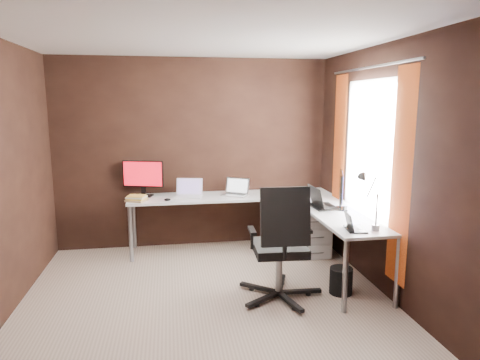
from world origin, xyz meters
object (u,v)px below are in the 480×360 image
Objects in this scene: laptop_silver at (236,191)px; wastebasket at (341,281)px; monitor_left at (143,176)px; laptop_white at (189,193)px; laptop_black_big at (321,203)px; book_stack at (137,198)px; office_chair at (280,266)px; laptop_black_small at (353,226)px; drawer_pedestal at (310,231)px; monitor_right at (341,188)px; desk_lamp at (368,194)px.

wastebasket is at bearing -29.57° from laptop_silver.
monitor_left is 1.36× the size of laptop_white.
laptop_black_big is 2.22m from book_stack.
laptop_silver is (0.61, -0.02, -0.00)m from laptop_white.
office_chair reaches higher than laptop_black_big.
laptop_white is 1.40× the size of laptop_black_small.
drawer_pedestal is 0.68m from laptop_black_big.
wastebasket is (1.45, -1.54, -0.65)m from laptop_white.
monitor_left is 2.48m from monitor_right.
book_stack is 0.53× the size of desk_lamp.
monitor_left is 1.93× the size of wastebasket.
desk_lamp reaches higher than drawer_pedestal.
laptop_white is 2.37m from desk_lamp.
office_chair is at bearing 83.81° from laptop_black_small.
monitor_right is 1.23× the size of laptop_silver.
laptop_black_big is (1.47, -0.84, 0.00)m from laptop_white.
drawer_pedestal is at bearing 87.04° from wastebasket.
laptop_silver is at bearing 118.95° from wastebasket.
drawer_pedestal is 1.57m from desk_lamp.
wastebasket is (0.84, -1.52, -0.64)m from laptop_silver.
laptop_silver is (-0.90, 0.35, 0.48)m from drawer_pedestal.
laptop_white reaches higher than wastebasket.
monitor_left is 1.80× the size of book_stack.
laptop_white is 1.32× the size of book_stack.
monitor_right is at bearing -5.05° from laptop_black_small.
book_stack is (-0.07, -0.29, -0.22)m from monitor_left.
laptop_white is at bearing 166.34° from drawer_pedestal.
drawer_pedestal reaches higher than wastebasket.
monitor_left is 2.77m from laptop_black_small.
laptop_silver is 1.38× the size of book_stack.
wastebasket is at bearing -22.94° from monitor_left.
drawer_pedestal is at bearing 10.26° from laptop_silver.
monitor_right is at bearing -75.85° from drawer_pedestal.
drawer_pedestal is 1.16× the size of monitor_left.
monitor_left reaches higher than book_stack.
laptop_black_big reaches higher than laptop_silver.
laptop_black_big is 1.34× the size of book_stack.
laptop_black_big is 0.95m from wastebasket.
desk_lamp reaches higher than office_chair.
laptop_black_small is at bearing -12.20° from office_chair.
laptop_white is (-1.51, 0.37, 0.48)m from drawer_pedestal.
office_chair reaches higher than laptop_white.
wastebasket is at bearing 4.65° from office_chair.
office_chair is (0.19, -1.54, -0.44)m from laptop_silver.
laptop_black_small is (2.04, -1.86, -0.22)m from monitor_left.
laptop_silver is 1.26m from book_stack.
desk_lamp is at bearing -23.90° from monitor_left.
laptop_white is 0.99× the size of laptop_black_big.
monitor_right is 1.42m from laptop_silver.
laptop_white is at bearing 133.32° from wastebasket.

